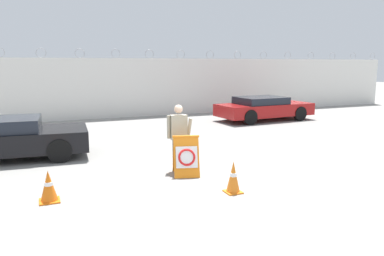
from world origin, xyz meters
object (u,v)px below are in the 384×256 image
Objects in this scene: security_guard at (179,134)px; traffic_cone_mid at (49,186)px; parked_car_far_side at (264,108)px; barricade_sign at (186,156)px; parked_car_front_coupe at (9,138)px; traffic_cone_near at (233,177)px.

security_guard is 2.65× the size of traffic_cone_mid.
barricade_sign is at bearing -137.86° from parked_car_far_side.
traffic_cone_mid is (-3.23, -0.63, -0.18)m from barricade_sign.
security_guard reaches higher than parked_car_far_side.
security_guard is at bearing 19.95° from traffic_cone_mid.
barricade_sign is 5.41m from parked_car_front_coupe.
traffic_cone_mid is 0.13× the size of parked_car_far_side.
barricade_sign is 0.71m from security_guard.
parked_car_far_side is (6.95, 6.57, -0.34)m from security_guard.
barricade_sign is 1.55× the size of traffic_cone_mid.
traffic_cone_mid is 4.21m from parked_car_front_coupe.
traffic_cone_mid is at bearing -146.27° from parked_car_far_side.
parked_car_front_coupe is (-0.91, 4.10, 0.30)m from traffic_cone_mid.
parked_car_far_side is at bearing 37.23° from traffic_cone_mid.
parked_car_far_side reaches higher than traffic_cone_near.
security_guard is at bearing -140.11° from parked_car_far_side.
traffic_cone_near reaches higher than traffic_cone_mid.
traffic_cone_mid is 12.81m from parked_car_far_side.
barricade_sign is at bearing -35.97° from parked_car_front_coupe.
parked_car_front_coupe is 0.90× the size of parked_car_far_side.
parked_car_front_coupe is (-4.16, 2.93, -0.33)m from security_guard.
security_guard is at bearing 101.78° from traffic_cone_near.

